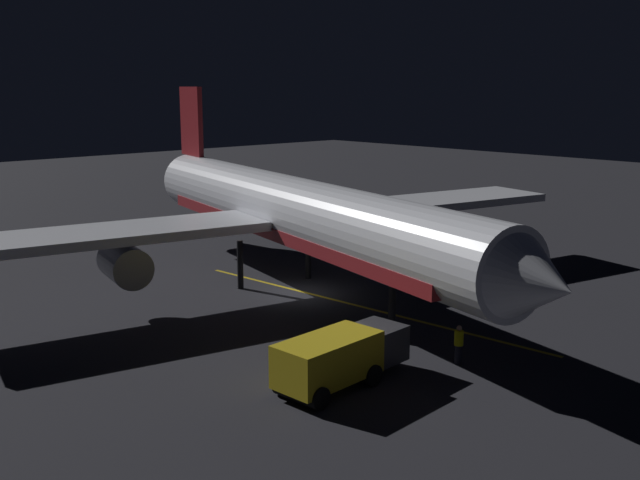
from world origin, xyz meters
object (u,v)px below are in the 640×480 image
Objects in this scene: airliner at (291,213)px; catering_truck at (434,259)px; traffic_cone_near_left at (300,378)px; baggage_truck at (340,358)px; ground_crew_worker at (459,344)px; traffic_cone_near_right at (523,302)px; traffic_cone_under_wing at (454,299)px.

airliner is 9.97m from catering_truck.
catering_truck reaches higher than traffic_cone_near_left.
baggage_truck is 5.74m from ground_crew_worker.
airliner is at bearing -23.57° from catering_truck.
airliner is 73.74× the size of traffic_cone_near_right.
baggage_truck is 15.09m from traffic_cone_near_right.
baggage_truck reaches higher than traffic_cone_near_right.
catering_truck reaches higher than traffic_cone_under_wing.
traffic_cone_near_left is (1.07, -1.17, -0.91)m from baggage_truck.
ground_crew_worker is 7.19m from traffic_cone_near_left.
airliner is 13.92m from traffic_cone_near_right.
traffic_cone_near_left and traffic_cone_under_wing have the same top height.
catering_truck is 5.62m from traffic_cone_under_wing.
traffic_cone_under_wing is (-13.84, -2.75, 0.00)m from traffic_cone_near_left.
catering_truck is 10.45× the size of traffic_cone_under_wing.
airliner is 14.43m from ground_crew_worker.
catering_truck is at bearing -158.04° from traffic_cone_near_left.
traffic_cone_near_right is (-15.03, -0.91, -0.91)m from baggage_truck.
baggage_truck is at bearing 3.47° from traffic_cone_near_right.
ground_crew_worker is (10.87, 10.00, -0.32)m from catering_truck.
traffic_cone_near_left is (6.51, -2.99, -0.64)m from ground_crew_worker.
traffic_cone_near_right is at bearing 80.07° from catering_truck.
catering_truck is (-8.57, 3.74, -3.45)m from airliner.
traffic_cone_near_right is 1.00× the size of traffic_cone_under_wing.
catering_truck is (-16.30, -8.17, 0.05)m from baggage_truck.
baggage_truck is 1.83m from traffic_cone_near_left.
traffic_cone_near_right is at bearing 126.99° from traffic_cone_under_wing.
ground_crew_worker is 3.16× the size of traffic_cone_under_wing.
airliner is at bearing -122.99° from baggage_truck.
baggage_truck is 13.38m from traffic_cone_under_wing.
traffic_cone_near_right is at bearing 123.56° from airliner.
airliner reaches higher than catering_truck.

